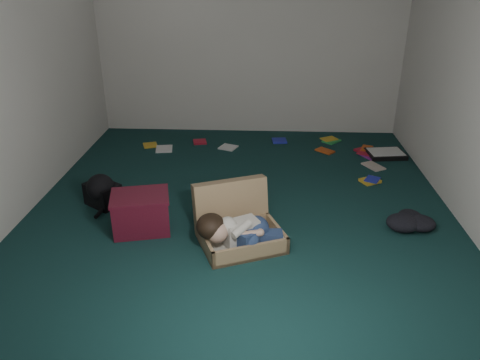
{
  "coord_description": "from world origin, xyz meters",
  "views": [
    {
      "loc": [
        0.2,
        -4.0,
        2.15
      ],
      "look_at": [
        0.0,
        -0.15,
        0.35
      ],
      "focal_mm": 35.0,
      "sensor_mm": 36.0,
      "label": 1
    }
  ],
  "objects": [
    {
      "name": "floor",
      "position": [
        0.0,
        0.0,
        0.0
      ],
      "size": [
        4.5,
        4.5,
        0.0
      ],
      "primitive_type": "plane",
      "color": "#102E2D",
      "rests_on": "ground"
    },
    {
      "name": "book_scatter",
      "position": [
        0.47,
        1.46,
        0.01
      ],
      "size": [
        2.98,
        1.45,
        0.02
      ],
      "color": "gold",
      "rests_on": "floor"
    },
    {
      "name": "person",
      "position": [
        0.02,
        -0.76,
        0.18
      ],
      "size": [
        0.72,
        0.38,
        0.29
      ],
      "rotation": [
        0.0,
        0.0,
        0.38
      ],
      "color": "beige",
      "rests_on": "suitcase"
    },
    {
      "name": "backpack",
      "position": [
        -1.33,
        -0.04,
        0.12
      ],
      "size": [
        0.52,
        0.5,
        0.24
      ],
      "primitive_type": null,
      "rotation": [
        0.0,
        0.0,
        -0.59
      ],
      "color": "black",
      "rests_on": "floor"
    },
    {
      "name": "wall_left",
      "position": [
        -2.0,
        0.0,
        1.3
      ],
      "size": [
        0.0,
        4.5,
        4.5
      ],
      "primitive_type": "plane",
      "rotation": [
        1.57,
        0.0,
        1.57
      ],
      "color": "silver",
      "rests_on": "ground"
    },
    {
      "name": "suitcase",
      "position": [
        -0.0,
        -0.59,
        0.14
      ],
      "size": [
        0.84,
        0.83,
        0.48
      ],
      "rotation": [
        0.0,
        0.0,
        0.38
      ],
      "color": "#A08058",
      "rests_on": "floor"
    },
    {
      "name": "clothing_pile",
      "position": [
        1.58,
        -0.25,
        0.07
      ],
      "size": [
        0.45,
        0.38,
        0.14
      ],
      "primitive_type": null,
      "rotation": [
        0.0,
        0.0,
        0.07
      ],
      "color": "black",
      "rests_on": "floor"
    },
    {
      "name": "wall_back",
      "position": [
        0.0,
        2.25,
        1.3
      ],
      "size": [
        4.5,
        0.0,
        4.5
      ],
      "primitive_type": "plane",
      "rotation": [
        1.57,
        0.0,
        0.0
      ],
      "color": "silver",
      "rests_on": "ground"
    },
    {
      "name": "paper_tray",
      "position": [
        1.7,
        1.38,
        0.03
      ],
      "size": [
        0.48,
        0.39,
        0.06
      ],
      "rotation": [
        0.0,
        0.0,
        0.14
      ],
      "color": "black",
      "rests_on": "floor"
    },
    {
      "name": "wall_right",
      "position": [
        2.0,
        0.0,
        1.3
      ],
      "size": [
        0.0,
        4.5,
        4.5
      ],
      "primitive_type": "plane",
      "rotation": [
        1.57,
        0.0,
        -1.57
      ],
      "color": "silver",
      "rests_on": "ground"
    },
    {
      "name": "wall_front",
      "position": [
        0.0,
        -2.25,
        1.3
      ],
      "size": [
        4.5,
        0.0,
        4.5
      ],
      "primitive_type": "plane",
      "rotation": [
        -1.57,
        0.0,
        0.0
      ],
      "color": "silver",
      "rests_on": "ground"
    },
    {
      "name": "maroon_bin",
      "position": [
        -0.85,
        -0.48,
        0.17
      ],
      "size": [
        0.57,
        0.49,
        0.34
      ],
      "rotation": [
        0.0,
        0.0,
        0.22
      ],
      "color": "#551121",
      "rests_on": "floor"
    }
  ]
}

